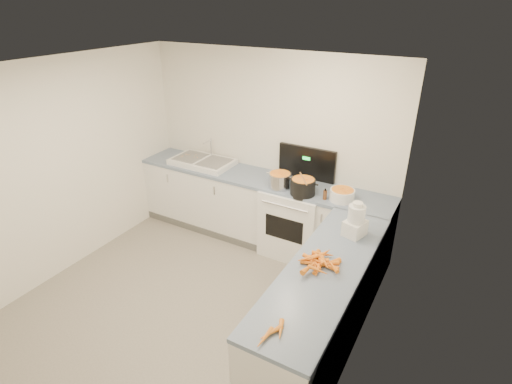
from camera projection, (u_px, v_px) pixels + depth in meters
The scene contains 19 objects.
floor at pixel (181, 313), 4.28m from camera, with size 3.50×4.00×0.00m, color gray, non-canonical shape.
ceiling at pixel (156, 74), 3.18m from camera, with size 3.50×4.00×0.00m, color white, non-canonical shape.
wall_back at pixel (270, 148), 5.30m from camera, with size 3.50×2.50×0.00m, color white, non-canonical shape.
wall_left at pixel (50, 174), 4.50m from camera, with size 4.00×2.50×0.00m, color white, non-canonical shape.
wall_right at pixel (353, 267), 2.96m from camera, with size 4.00×2.50×0.00m, color white, non-canonical shape.
counter_back at pixel (258, 209), 5.40m from camera, with size 3.50×0.62×0.94m.
counter_right at pixel (322, 309), 3.67m from camera, with size 0.62×2.20×0.94m.
stove at pixel (295, 219), 5.15m from camera, with size 0.76×0.65×1.36m.
sink at pixel (203, 162), 5.58m from camera, with size 0.86×0.52×0.31m.
steel_pot at pixel (280, 181), 4.88m from camera, with size 0.28×0.28×0.21m, color silver.
black_pot at pixel (303, 187), 4.71m from camera, with size 0.30×0.30×0.21m, color black.
wooden_spoon at pixel (303, 179), 4.66m from camera, with size 0.02×0.02×0.36m, color #AD7A47.
mixing_bowl at pixel (342, 195), 4.58m from camera, with size 0.28×0.28×0.13m, color white.
extract_bottle at pixel (325, 195), 4.60m from camera, with size 0.04×0.04×0.11m, color #593319.
spice_jar at pixel (338, 199), 4.54m from camera, with size 0.05×0.05×0.08m, color #E5B266.
food_processor at pixel (356, 221), 3.87m from camera, with size 0.23×0.25×0.36m.
carrot_pile at pixel (318, 262), 3.48m from camera, with size 0.39×0.44×0.08m.
peeled_carrots at pixel (272, 333), 2.76m from camera, with size 0.15×0.31×0.04m.
peelings at pixel (190, 157), 5.64m from camera, with size 0.25×0.22×0.01m.
Camera 1 is at (2.31, -2.45, 3.06)m, focal length 28.00 mm.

